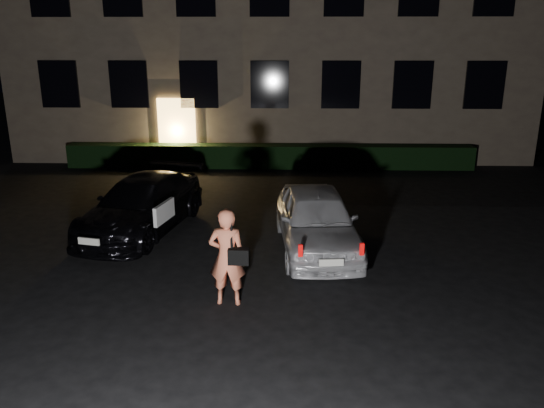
{
  "coord_description": "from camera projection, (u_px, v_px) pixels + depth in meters",
  "views": [
    {
      "loc": [
        0.64,
        -8.87,
        4.54
      ],
      "look_at": [
        0.34,
        2.0,
        1.18
      ],
      "focal_mm": 35.0,
      "sensor_mm": 36.0,
      "label": 1
    }
  ],
  "objects": [
    {
      "name": "ground",
      "position": [
        251.0,
        296.0,
        9.82
      ],
      "size": [
        80.0,
        80.0,
        0.0
      ],
      "primitive_type": "plane",
      "color": "black",
      "rests_on": "ground"
    },
    {
      "name": "man",
      "position": [
        227.0,
        257.0,
        9.32
      ],
      "size": [
        0.74,
        0.45,
        1.79
      ],
      "rotation": [
        0.0,
        0.0,
        3.11
      ],
      "color": "#E97855",
      "rests_on": "ground"
    },
    {
      "name": "sedan",
      "position": [
        142.0,
        205.0,
        13.09
      ],
      "size": [
        2.78,
        4.83,
        1.32
      ],
      "rotation": [
        0.0,
        0.0,
        -0.22
      ],
      "color": "black",
      "rests_on": "ground"
    },
    {
      "name": "building",
      "position": [
        273.0,
        5.0,
        22.37
      ],
      "size": [
        20.0,
        8.11,
        12.0
      ],
      "color": "brown",
      "rests_on": "ground"
    },
    {
      "name": "hatch",
      "position": [
        317.0,
        220.0,
        11.88
      ],
      "size": [
        2.01,
        4.24,
        1.4
      ],
      "rotation": [
        0.0,
        0.0,
        0.09
      ],
      "color": "silver",
      "rests_on": "ground"
    },
    {
      "name": "hedge",
      "position": [
        269.0,
        156.0,
        19.73
      ],
      "size": [
        15.0,
        0.7,
        0.85
      ],
      "primitive_type": "cube",
      "color": "black",
      "rests_on": "ground"
    }
  ]
}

